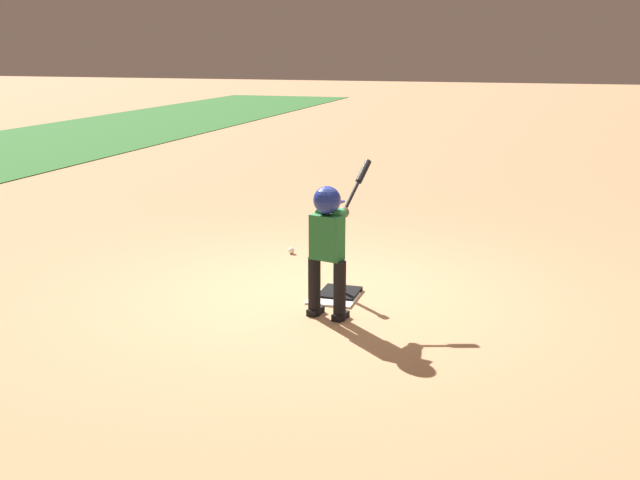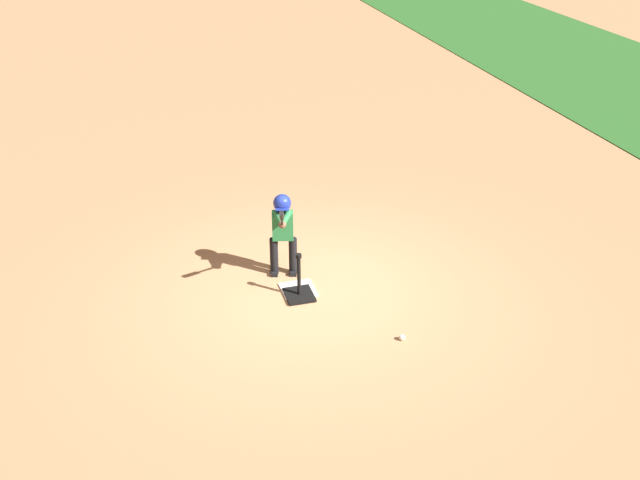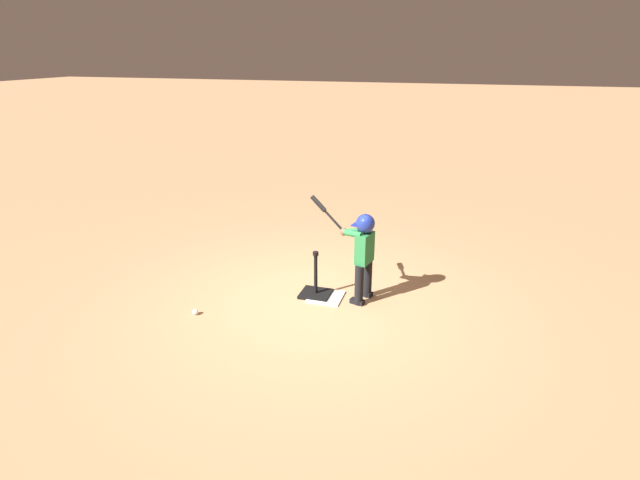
# 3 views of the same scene
# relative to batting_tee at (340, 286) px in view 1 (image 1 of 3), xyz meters

# --- Properties ---
(ground_plane) EXTENTS (90.00, 90.00, 0.00)m
(ground_plane) POSITION_rel_batting_tee_xyz_m (-0.05, 0.22, -0.09)
(ground_plane) COLOR #AD7F56
(home_plate) EXTENTS (0.44, 0.44, 0.02)m
(home_plate) POSITION_rel_batting_tee_xyz_m (-0.15, 0.02, -0.08)
(home_plate) COLOR white
(home_plate) RESTS_ON ground_plane
(batting_tee) EXTENTS (0.40, 0.36, 0.63)m
(batting_tee) POSITION_rel_batting_tee_xyz_m (0.00, 0.00, 0.00)
(batting_tee) COLOR black
(batting_tee) RESTS_ON ground_plane
(batter_child) EXTENTS (0.90, 0.41, 1.33)m
(batter_child) POSITION_rel_batting_tee_xyz_m (-0.60, -0.06, 0.67)
(batter_child) COLOR black
(batter_child) RESTS_ON ground_plane
(baseball) EXTENTS (0.07, 0.07, 0.07)m
(baseball) POSITION_rel_batting_tee_xyz_m (1.28, 0.94, -0.06)
(baseball) COLOR white
(baseball) RESTS_ON ground_plane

